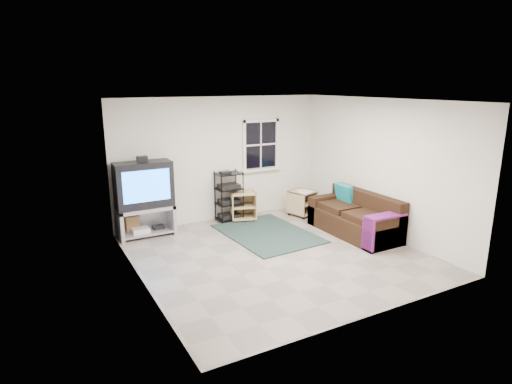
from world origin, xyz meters
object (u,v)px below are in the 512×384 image
tv_unit (144,193)px  side_table_left (243,204)px  sofa (356,218)px  side_table_right (301,201)px  av_rack (229,199)px

tv_unit → side_table_left: bearing=0.4°
sofa → tv_unit: bearing=152.7°
tv_unit → side_table_left: tv_unit is taller
side_table_left → side_table_right: size_ratio=1.05×
side_table_left → side_table_right: side_table_left is taller
av_rack → sofa: size_ratio=0.56×
tv_unit → sofa: (3.61, -1.86, -0.54)m
side_table_left → side_table_right: bearing=-15.9°
tv_unit → av_rack: tv_unit is taller
tv_unit → av_rack: bearing=2.2°
sofa → av_rack: bearing=133.0°
side_table_left → side_table_right: (1.27, -0.36, -0.01)m
side_table_right → side_table_left: bearing=164.1°
tv_unit → side_table_right: bearing=-5.9°
tv_unit → side_table_right: (3.37, -0.35, -0.53)m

